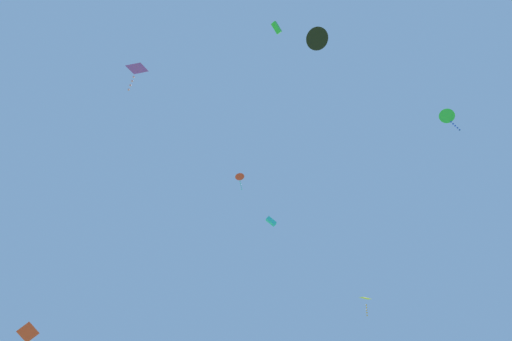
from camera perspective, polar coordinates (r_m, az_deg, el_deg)
kite_cyan_box at (r=39.76m, az=2.52°, el=-8.36°), size 1.23×0.55×1.12m
kite_red_delta at (r=40.57m, az=-2.69°, el=-1.07°), size 1.44×1.44×2.01m
kite_green_box at (r=22.04m, az=3.40°, el=22.41°), size 0.70×0.71×0.61m
kite_purple_diamond at (r=30.67m, az=-19.11°, el=15.50°), size 1.67×1.57×2.72m
kite_yellow_diamond at (r=34.38m, az=17.57°, el=-19.52°), size 1.13×1.12×1.82m
kite_red_diamond at (r=33.06m, az=-33.37°, el=-21.28°), size 1.54×1.76×0.89m
kite_black_delta at (r=25.57m, az=9.99°, el=20.59°), size 1.68×1.61×0.87m
kite_green_delta at (r=34.61m, az=28.99°, el=7.79°), size 1.46×1.57×2.62m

